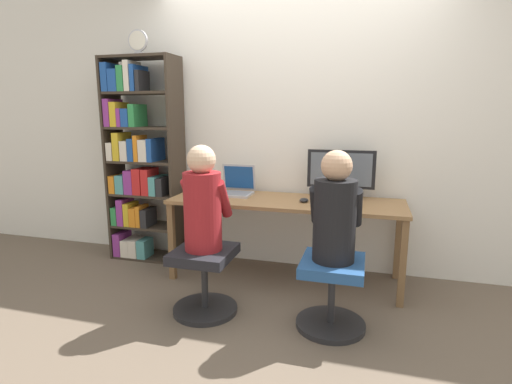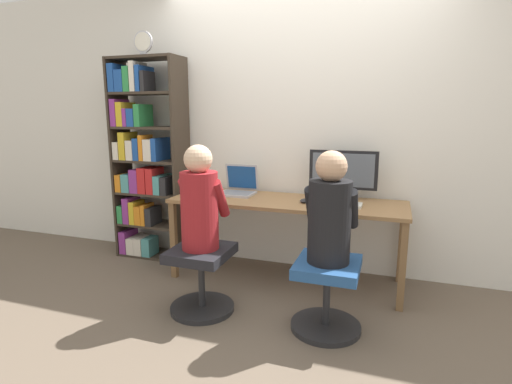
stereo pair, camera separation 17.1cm
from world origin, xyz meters
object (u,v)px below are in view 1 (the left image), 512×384
(office_chair_right, at_px, (204,276))
(person_at_laptop, at_px, (203,203))
(desktop_monitor, at_px, (341,173))
(bookshelf, at_px, (138,163))
(laptop, at_px, (236,188))
(office_chair_left, at_px, (332,289))
(person_at_monitor, at_px, (335,212))
(keyboard, at_px, (336,203))
(desk_clock, at_px, (138,41))

(office_chair_right, relative_size, person_at_laptop, 0.65)
(desktop_monitor, relative_size, bookshelf, 0.29)
(laptop, bearing_deg, office_chair_left, -40.89)
(laptop, height_order, office_chair_left, laptop)
(desktop_monitor, height_order, person_at_monitor, person_at_monitor)
(office_chair_left, relative_size, bookshelf, 0.25)
(laptop, relative_size, bookshelf, 0.16)
(keyboard, bearing_deg, laptop, 169.52)
(laptop, xyz_separation_m, keyboard, (0.90, -0.17, -0.04))
(office_chair_left, xyz_separation_m, bookshelf, (-1.94, 0.82, 0.68))
(office_chair_left, relative_size, person_at_monitor, 0.66)
(office_chair_right, bearing_deg, office_chair_left, 2.15)
(keyboard, bearing_deg, desktop_monitor, 86.63)
(laptop, xyz_separation_m, person_at_laptop, (0.05, -0.85, 0.06))
(office_chair_right, xyz_separation_m, person_at_monitor, (0.90, 0.04, 0.53))
(office_chair_right, relative_size, bookshelf, 0.25)
(laptop, distance_m, bookshelf, 1.01)
(person_at_monitor, height_order, bookshelf, bookshelf)
(keyboard, distance_m, desk_clock, 2.21)
(desktop_monitor, relative_size, laptop, 1.83)
(laptop, bearing_deg, office_chair_right, -86.89)
(desk_clock, bearing_deg, keyboard, -3.15)
(person_at_monitor, xyz_separation_m, desk_clock, (-1.82, 0.75, 1.24))
(bookshelf, bearing_deg, desktop_monitor, 1.84)
(desktop_monitor, relative_size, desk_clock, 2.72)
(office_chair_right, distance_m, bookshelf, 1.51)
(bookshelf, xyz_separation_m, desk_clock, (0.12, -0.07, 1.08))
(person_at_laptop, bearing_deg, desktop_monitor, 46.43)
(keyboard, distance_m, office_chair_right, 1.18)
(office_chair_left, bearing_deg, keyboard, 93.92)
(desktop_monitor, xyz_separation_m, office_chair_left, (0.03, -0.88, -0.65))
(keyboard, relative_size, person_at_monitor, 0.54)
(laptop, xyz_separation_m, bookshelf, (-0.99, 0.00, 0.20))
(laptop, bearing_deg, person_at_monitor, -40.72)
(office_chair_right, bearing_deg, bookshelf, 140.45)
(laptop, bearing_deg, keyboard, -10.48)
(person_at_monitor, distance_m, person_at_laptop, 0.90)
(desktop_monitor, distance_m, office_chair_right, 1.42)
(desk_clock, bearing_deg, office_chair_right, -40.52)
(laptop, distance_m, keyboard, 0.92)
(keyboard, relative_size, bookshelf, 0.20)
(laptop, distance_m, person_at_monitor, 1.25)
(laptop, height_order, person_at_monitor, person_at_monitor)
(person_at_monitor, bearing_deg, office_chair_right, -177.52)
(keyboard, height_order, office_chair_left, keyboard)
(person_at_laptop, bearing_deg, laptop, 93.13)
(keyboard, bearing_deg, person_at_monitor, -86.05)
(office_chair_left, bearing_deg, person_at_laptop, -178.19)
(person_at_laptop, height_order, bookshelf, bookshelf)
(keyboard, bearing_deg, person_at_laptop, -141.46)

